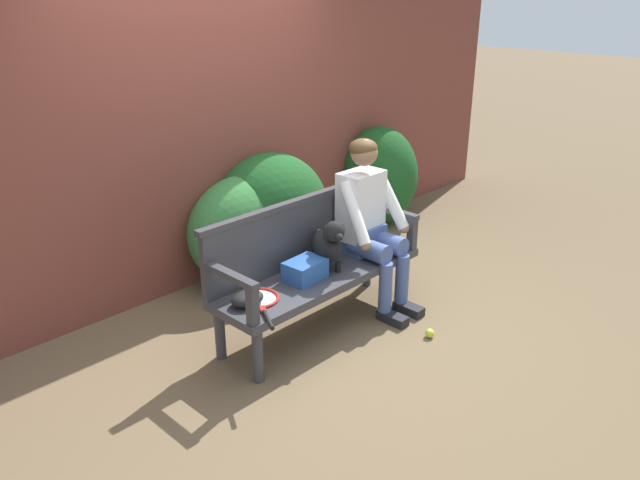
% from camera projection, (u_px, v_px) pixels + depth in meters
% --- Properties ---
extents(ground_plane, '(40.00, 40.00, 0.00)m').
position_uv_depth(ground_plane, '(320.00, 326.00, 4.62)').
color(ground_plane, brown).
extents(brick_garden_fence, '(8.00, 0.30, 2.52)m').
position_uv_depth(brick_garden_fence, '(195.00, 128.00, 5.03)').
color(brick_garden_fence, brown).
rests_on(brick_garden_fence, ground).
extents(hedge_bush_far_right, '(1.05, 0.92, 1.04)m').
position_uv_depth(hedge_bush_far_right, '(271.00, 213.00, 5.36)').
color(hedge_bush_far_right, '#194C1E').
rests_on(hedge_bush_far_right, ground).
extents(hedge_bush_mid_right, '(1.03, 0.74, 0.92)m').
position_uv_depth(hedge_bush_mid_right, '(245.00, 229.00, 5.19)').
color(hedge_bush_mid_right, '#337538').
rests_on(hedge_bush_mid_right, ground).
extents(hedge_bush_far_left, '(0.79, 0.79, 1.02)m').
position_uv_depth(hedge_bush_far_left, '(379.00, 176.00, 6.42)').
color(hedge_bush_far_left, '#194C1E').
rests_on(hedge_bush_far_left, ground).
extents(garden_bench, '(1.69, 0.50, 0.44)m').
position_uv_depth(garden_bench, '(320.00, 280.00, 4.48)').
color(garden_bench, '#38383D').
rests_on(garden_bench, ground).
extents(bench_backrest, '(1.73, 0.06, 0.50)m').
position_uv_depth(bench_backrest, '(298.00, 231.00, 4.50)').
color(bench_backrest, '#38383D').
rests_on(bench_backrest, garden_bench).
extents(bench_armrest_left_end, '(0.06, 0.50, 0.28)m').
position_uv_depth(bench_armrest_left_end, '(239.00, 288.00, 3.79)').
color(bench_armrest_left_end, '#38383D').
rests_on(bench_armrest_left_end, garden_bench).
extents(bench_armrest_right_end, '(0.06, 0.50, 0.28)m').
position_uv_depth(bench_armrest_right_end, '(400.00, 220.00, 4.86)').
color(bench_armrest_right_end, '#38383D').
rests_on(bench_armrest_right_end, garden_bench).
extents(person_seated, '(0.56, 0.65, 1.31)m').
position_uv_depth(person_seated, '(369.00, 219.00, 4.69)').
color(person_seated, black).
rests_on(person_seated, ground).
extents(dog_on_bench, '(0.29, 0.40, 0.41)m').
position_uv_depth(dog_on_bench, '(328.00, 244.00, 4.41)').
color(dog_on_bench, black).
rests_on(dog_on_bench, garden_bench).
extents(tennis_racket, '(0.40, 0.57, 0.03)m').
position_uv_depth(tennis_racket, '(258.00, 300.00, 4.05)').
color(tennis_racket, red).
rests_on(tennis_racket, garden_bench).
extents(baseball_glove, '(0.24, 0.20, 0.09)m').
position_uv_depth(baseball_glove, '(247.00, 299.00, 3.99)').
color(baseball_glove, black).
rests_on(baseball_glove, garden_bench).
extents(sports_bag, '(0.29, 0.22, 0.14)m').
position_uv_depth(sports_bag, '(305.00, 270.00, 4.33)').
color(sports_bag, '#2856A3').
rests_on(sports_bag, garden_bench).
extents(tennis_ball, '(0.07, 0.07, 0.07)m').
position_uv_depth(tennis_ball, '(430.00, 333.00, 4.47)').
color(tennis_ball, '#CCDB33').
rests_on(tennis_ball, ground).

